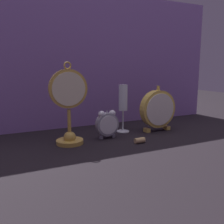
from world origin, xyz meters
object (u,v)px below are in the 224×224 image
at_px(champagne_flute, 123,102).
at_px(wine_cork, 140,140).
at_px(pocket_watch_on_stand, 69,109).
at_px(mantel_clock_silver, 158,109).
at_px(alarm_clock_twin_bell, 107,123).

bearing_deg(champagne_flute, wine_cork, -97.21).
distance_m(pocket_watch_on_stand, champagne_flute, 0.29).
bearing_deg(mantel_clock_silver, alarm_clock_twin_bell, -177.79).
bearing_deg(wine_cork, mantel_clock_silver, 36.21).
xyz_separation_m(pocket_watch_on_stand, champagne_flute, (0.28, 0.08, 0.00)).
relative_size(pocket_watch_on_stand, mantel_clock_silver, 1.49).
bearing_deg(alarm_clock_twin_bell, wine_cork, -53.56).
relative_size(pocket_watch_on_stand, wine_cork, 7.61).
height_order(alarm_clock_twin_bell, mantel_clock_silver, mantel_clock_silver).
distance_m(alarm_clock_twin_bell, mantel_clock_silver, 0.27).
bearing_deg(alarm_clock_twin_bell, mantel_clock_silver, 2.21).
height_order(pocket_watch_on_stand, champagne_flute, pocket_watch_on_stand).
relative_size(alarm_clock_twin_bell, wine_cork, 2.86).
relative_size(alarm_clock_twin_bell, champagne_flute, 0.55).
height_order(pocket_watch_on_stand, alarm_clock_twin_bell, pocket_watch_on_stand).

